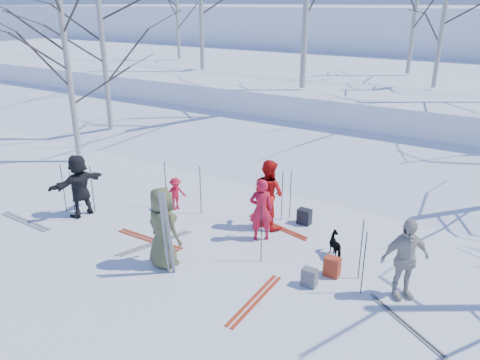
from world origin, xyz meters
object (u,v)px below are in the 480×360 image
Objects in this scene: skier_red_north at (261,210)px; backpack_grey at (309,277)px; skier_red_seated at (176,194)px; backpack_red at (332,267)px; dog at (337,246)px; backpack_dark at (304,217)px; skier_olive_center at (163,228)px; skier_grey_west at (79,185)px; skier_cream_east at (405,259)px; skier_redor_behind at (268,194)px.

backpack_grey is at bearing 110.21° from skier_red_north.
skier_red_seated is 4.89m from backpack_grey.
backpack_red is (2.07, -0.62, -0.56)m from skier_red_north.
dog is (1.86, 0.19, -0.50)m from skier_red_north.
backpack_grey is 2.83m from backpack_dark.
skier_olive_center reaches higher than backpack_grey.
backpack_grey is at bearing 99.35° from skier_grey_west.
skier_grey_west is 4.03× the size of backpack_red.
skier_red_seated reaches higher than backpack_grey.
skier_olive_center is at bearing 155.74° from skier_cream_east.
backpack_red reaches higher than backpack_dark.
skier_red_north reaches higher than dog.
dog is at bearing 111.29° from skier_cream_east.
skier_olive_center is 2.45m from skier_red_north.
skier_redor_behind is 1.05× the size of skier_grey_west.
skier_red_north is 2.85m from skier_red_seated.
skier_olive_center is 3.87m from dog.
skier_cream_east is (4.62, 1.57, -0.07)m from skier_olive_center.
skier_redor_behind is at bearing -59.39° from dog.
skier_grey_west is 6.58m from backpack_grey.
backpack_red is 0.64m from backpack_grey.
skier_redor_behind is 1.93× the size of skier_red_seated.
skier_red_north is 1.52m from backpack_dark.
skier_grey_west reaches higher than backpack_red.
backpack_dark is at bearing -85.72° from dog.
skier_redor_behind is at bearing 122.58° from skier_grey_west.
skier_red_seated is at bearing 129.41° from skier_cream_east.
skier_red_north is at bearing 121.05° from skier_redor_behind.
skier_grey_west is (-3.56, 0.77, -0.05)m from skier_olive_center.
skier_redor_behind is (-0.19, 0.70, 0.12)m from skier_red_north.
backpack_grey is (2.02, -1.91, -0.69)m from skier_redor_behind.
skier_olive_center is 1.01× the size of skier_redor_behind.
skier_red_north is 2.23m from backpack_red.
backpack_grey is at bearing -111.97° from backpack_red.
skier_olive_center is 3.92m from backpack_dark.
skier_red_north is at bearing 127.34° from skier_cream_east.
skier_red_seated is at bearing 162.61° from backpack_grey.
skier_olive_center is 3.64m from skier_grey_west.
backpack_dark is (-1.53, 1.93, -0.01)m from backpack_red.
skier_red_seated is 2.53m from skier_grey_west.
backpack_red reaches higher than backpack_grey.
skier_cream_east is (3.66, -1.29, -0.06)m from skier_redor_behind.
backpack_dark is at bearing 124.99° from skier_grey_west.
skier_grey_west reaches higher than skier_red_seated.
skier_redor_behind is at bearing -140.12° from backpack_dark.
skier_redor_behind is 4.66× the size of backpack_grey.
skier_olive_center is 1.96× the size of skier_red_seated.
backpack_grey is at bearing 157.83° from skier_cream_east.
backpack_red is at bearing -77.52° from skier_red_seated.
dog reaches higher than backpack_red.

